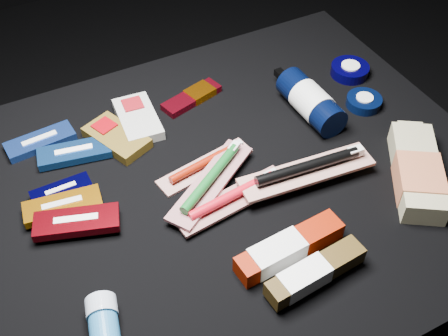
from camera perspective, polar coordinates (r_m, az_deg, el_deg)
name	(u,v)px	position (r m, az deg, el deg)	size (l,w,h in m)	color
ground	(220,300)	(1.31, -0.39, -13.25)	(3.00, 3.00, 0.00)	black
cloth_table	(220,249)	(1.15, -0.44, -8.19)	(0.98, 0.78, 0.40)	black
luna_bar_0	(40,141)	(1.11, -18.16, 2.60)	(0.13, 0.06, 0.02)	#2145A0
luna_bar_1	(74,153)	(1.06, -14.95, 1.51)	(0.14, 0.07, 0.02)	#194A91
luna_bar_2	(61,191)	(1.00, -16.19, -2.23)	(0.10, 0.04, 0.01)	#04012F
luna_bar_3	(63,206)	(0.97, -16.05, -3.71)	(0.13, 0.07, 0.02)	#BF700A
luna_bar_4	(77,222)	(0.94, -14.73, -5.31)	(0.15, 0.09, 0.02)	maroon
clif_bar_0	(115,136)	(1.08, -11.02, 3.18)	(0.11, 0.14, 0.02)	#584313
clif_bar_1	(137,117)	(1.11, -8.81, 5.12)	(0.08, 0.14, 0.02)	#B4B4AC
power_bar	(194,96)	(1.15, -3.02, 7.32)	(0.14, 0.07, 0.02)	maroon
lotion_bottle	(311,102)	(1.11, 8.79, 6.69)	(0.07, 0.20, 0.06)	black
cream_tin_upper	(350,70)	(1.24, 12.66, 9.69)	(0.08, 0.08, 0.03)	black
cream_tin_lower	(364,102)	(1.17, 14.03, 6.57)	(0.07, 0.07, 0.02)	black
bodywash_bottle	(417,173)	(1.03, 19.04, -0.46)	(0.17, 0.22, 0.05)	tan
deodorant_stick	(105,332)	(0.82, -12.04, -15.99)	(0.07, 0.11, 0.05)	#226295
toothbrush_pack_0	(206,164)	(1.01, -1.81, 0.42)	(0.19, 0.07, 0.02)	silver
toothbrush_pack_1	(234,197)	(0.95, 0.97, -2.97)	(0.22, 0.07, 0.02)	#A8A29C
toothbrush_pack_2	(211,179)	(0.96, -1.28, -1.14)	(0.21, 0.16, 0.02)	#B5AFA9
toothbrush_pack_3	(309,169)	(0.98, 8.61, -0.08)	(0.25, 0.08, 0.03)	beige
toothpaste_carton_red	(285,250)	(0.88, 6.24, -8.25)	(0.19, 0.05, 0.04)	#821300
toothpaste_carton_green	(312,274)	(0.86, 8.88, -10.60)	(0.17, 0.05, 0.03)	#3B290D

